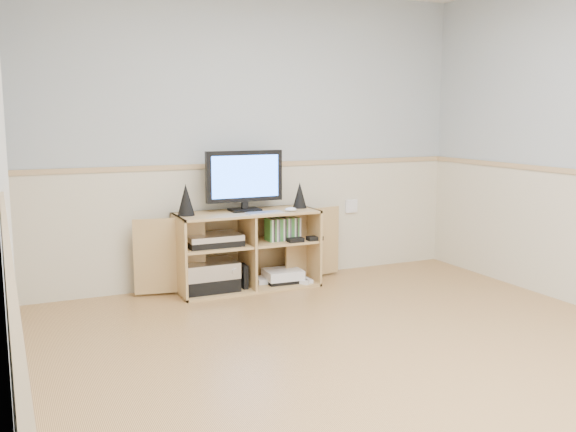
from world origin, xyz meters
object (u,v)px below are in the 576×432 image
(monitor, at_px, (244,178))
(media_cabinet, at_px, (245,248))
(keyboard, at_px, (264,213))
(game_consoles, at_px, (281,276))

(monitor, bearing_deg, media_cabinet, 90.00)
(keyboard, xyz_separation_m, game_consoles, (0.21, 0.13, -0.59))
(media_cabinet, height_order, game_consoles, media_cabinet)
(game_consoles, bearing_deg, media_cabinet, 167.77)
(monitor, relative_size, keyboard, 2.20)
(monitor, height_order, game_consoles, monitor)
(media_cabinet, xyz_separation_m, game_consoles, (0.31, -0.07, -0.26))
(media_cabinet, xyz_separation_m, monitor, (0.00, -0.01, 0.59))
(game_consoles, bearing_deg, keyboard, -148.21)
(media_cabinet, distance_m, monitor, 0.59)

